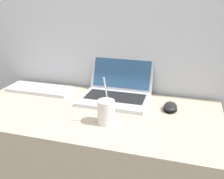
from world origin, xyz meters
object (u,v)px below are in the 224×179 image
at_px(drink_cup, 106,112).
at_px(computer_mouse, 170,107).
at_px(laptop, 117,89).
at_px(external_keyboard, 40,89).

height_order(drink_cup, computer_mouse, drink_cup).
bearing_deg(laptop, computer_mouse, -14.73).
relative_size(drink_cup, computer_mouse, 2.05).
height_order(laptop, external_keyboard, laptop).
bearing_deg(computer_mouse, drink_cup, -140.02).
xyz_separation_m(drink_cup, computer_mouse, (0.27, 0.23, -0.04)).
distance_m(laptop, computer_mouse, 0.32).
relative_size(computer_mouse, external_keyboard, 0.29).
height_order(computer_mouse, external_keyboard, computer_mouse).
bearing_deg(drink_cup, computer_mouse, 39.98).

